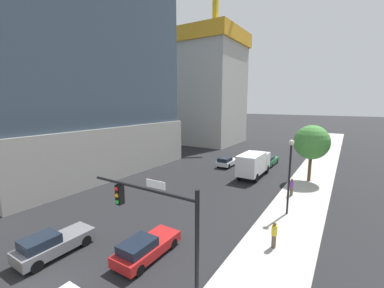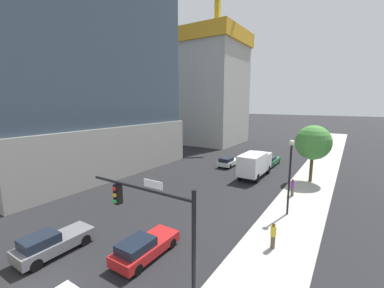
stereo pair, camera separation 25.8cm
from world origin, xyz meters
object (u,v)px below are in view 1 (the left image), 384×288
(street_lamp, at_px, (290,166))
(car_red, at_px, (145,247))
(pedestrian_purple_shirt, at_px, (292,187))
(box_truck, at_px, (254,163))
(construction_building, at_px, (205,83))
(car_green, at_px, (269,160))
(traffic_light_pole, at_px, (156,215))
(street_tree, at_px, (312,142))
(car_gray, at_px, (52,244))
(pedestrian_yellow_shirt, at_px, (274,235))
(car_white, at_px, (227,162))

(street_lamp, xyz_separation_m, car_red, (-5.93, -10.57, -3.47))
(street_lamp, xyz_separation_m, pedestrian_purple_shirt, (-0.52, 4.51, -3.14))
(car_red, xyz_separation_m, box_truck, (0.00, 19.62, 1.07))
(box_truck, bearing_deg, car_red, -90.00)
(construction_building, distance_m, car_green, 27.18)
(construction_building, height_order, box_truck, construction_building)
(traffic_light_pole, distance_m, street_tree, 23.16)
(car_gray, xyz_separation_m, box_truck, (4.96, 22.43, 1.01))
(box_truck, bearing_deg, car_green, 90.00)
(pedestrian_purple_shirt, height_order, pedestrian_yellow_shirt, pedestrian_purple_shirt)
(pedestrian_purple_shirt, bearing_deg, car_gray, -120.11)
(box_truck, bearing_deg, pedestrian_yellow_shirt, -66.85)
(traffic_light_pole, height_order, box_truck, traffic_light_pole)
(traffic_light_pole, bearing_deg, construction_building, 116.66)
(traffic_light_pole, relative_size, pedestrian_yellow_shirt, 3.83)
(street_lamp, height_order, car_gray, street_lamp)
(construction_building, relative_size, car_white, 7.86)
(car_gray, xyz_separation_m, pedestrian_purple_shirt, (10.37, 17.89, 0.26))
(traffic_light_pole, relative_size, car_gray, 1.44)
(street_lamp, xyz_separation_m, street_tree, (0.29, 10.55, 0.56))
(street_tree, relative_size, car_green, 1.48)
(street_lamp, bearing_deg, pedestrian_purple_shirt, 96.53)
(car_red, relative_size, box_truck, 0.68)
(box_truck, bearing_deg, pedestrian_purple_shirt, -40.03)
(car_green, xyz_separation_m, car_white, (-4.96, -4.20, 0.01))
(construction_building, distance_m, car_red, 47.21)
(pedestrian_yellow_shirt, bearing_deg, pedestrian_purple_shirt, 94.78)
(traffic_light_pole, distance_m, street_lamp, 12.78)
(traffic_light_pole, bearing_deg, street_lamp, 73.95)
(car_white, relative_size, pedestrian_yellow_shirt, 2.39)
(car_red, height_order, box_truck, box_truck)
(street_lamp, height_order, street_tree, street_tree)
(car_red, distance_m, pedestrian_yellow_shirt, 8.01)
(traffic_light_pole, distance_m, pedestrian_yellow_shirt, 8.31)
(traffic_light_pole, xyz_separation_m, box_truck, (-2.39, 21.33, -2.27))
(car_green, distance_m, pedestrian_purple_shirt, 12.95)
(traffic_light_pole, height_order, street_lamp, street_lamp)
(traffic_light_pole, bearing_deg, street_tree, 80.49)
(car_gray, xyz_separation_m, pedestrian_yellow_shirt, (11.22, 7.81, 0.26))
(street_tree, xyz_separation_m, car_gray, (-11.18, -23.93, -3.97))
(traffic_light_pole, relative_size, box_truck, 0.98)
(car_green, height_order, pedestrian_yellow_shirt, pedestrian_yellow_shirt)
(street_tree, bearing_deg, construction_building, 141.66)
(traffic_light_pole, bearing_deg, box_truck, 96.40)
(car_white, bearing_deg, street_lamp, -47.97)
(box_truck, bearing_deg, street_tree, 13.56)
(car_gray, distance_m, pedestrian_purple_shirt, 20.68)
(car_red, bearing_deg, traffic_light_pole, -35.60)
(street_tree, xyz_separation_m, car_red, (-6.22, -21.12, -4.03))
(traffic_light_pole, xyz_separation_m, street_tree, (3.82, 22.83, 0.69))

